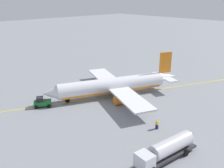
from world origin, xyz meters
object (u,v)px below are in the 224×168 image
at_px(safety_cone_nose, 45,99).
at_px(pushback_tug, 42,102).
at_px(refueling_worker, 157,125).
at_px(safety_cone_wingtip, 60,96).
at_px(airplane, 114,85).
at_px(fuel_tanker, 166,149).

bearing_deg(safety_cone_nose, pushback_tug, 51.22).
bearing_deg(refueling_worker, safety_cone_wingtip, -79.66).
distance_m(refueling_worker, safety_cone_nose, 26.60).
bearing_deg(airplane, refueling_worker, 72.46).
distance_m(airplane, refueling_worker, 17.68).
bearing_deg(safety_cone_nose, safety_cone_wingtip, 173.23).
height_order(refueling_worker, safety_cone_wingtip, refueling_worker).
bearing_deg(fuel_tanker, safety_cone_wingtip, -93.17).
relative_size(airplane, safety_cone_nose, 44.00).
distance_m(pushback_tug, refueling_worker, 24.99).
xyz_separation_m(safety_cone_nose, safety_cone_wingtip, (-3.78, 0.45, -0.03)).
bearing_deg(pushback_tug, fuel_tanker, 97.93).
relative_size(fuel_tanker, safety_cone_nose, 15.13).
bearing_deg(safety_cone_wingtip, refueling_worker, 100.34).
bearing_deg(airplane, pushback_tug, -20.92).
relative_size(safety_cone_nose, safety_cone_wingtip, 1.10).
xyz_separation_m(airplane, pushback_tug, (15.63, -5.97, -1.55)).
height_order(refueling_worker, safety_cone_nose, refueling_worker).
distance_m(airplane, safety_cone_nose, 16.19).
relative_size(refueling_worker, safety_cone_wingtip, 2.56).
height_order(fuel_tanker, refueling_worker, fuel_tanker).
relative_size(pushback_tug, safety_cone_wingtip, 6.16).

